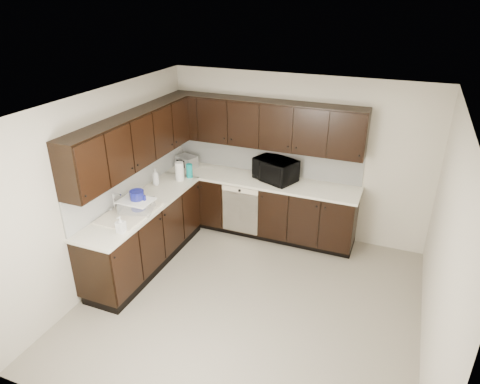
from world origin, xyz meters
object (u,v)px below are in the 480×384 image
at_px(sink, 129,218).
at_px(microwave, 275,170).
at_px(storage_bin, 137,206).
at_px(blue_pitcher, 138,201).
at_px(toaster_oven, 187,162).

xyz_separation_m(sink, microwave, (1.42, 1.75, 0.23)).
relative_size(storage_bin, blue_pitcher, 1.45).
xyz_separation_m(toaster_oven, blue_pitcher, (0.13, -1.58, 0.04)).
bearing_deg(toaster_oven, sink, -72.13).
distance_m(toaster_oven, storage_bin, 1.62).
height_order(microwave, blue_pitcher, microwave).
relative_size(sink, storage_bin, 2.00).
distance_m(microwave, storage_bin, 2.14).
bearing_deg(sink, blue_pitcher, 63.91).
height_order(storage_bin, blue_pitcher, blue_pitcher).
bearing_deg(toaster_oven, blue_pitcher, -69.62).
bearing_deg(blue_pitcher, storage_bin, -81.98).
distance_m(sink, toaster_oven, 1.72).
relative_size(microwave, storage_bin, 1.49).
bearing_deg(microwave, sink, -106.50).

